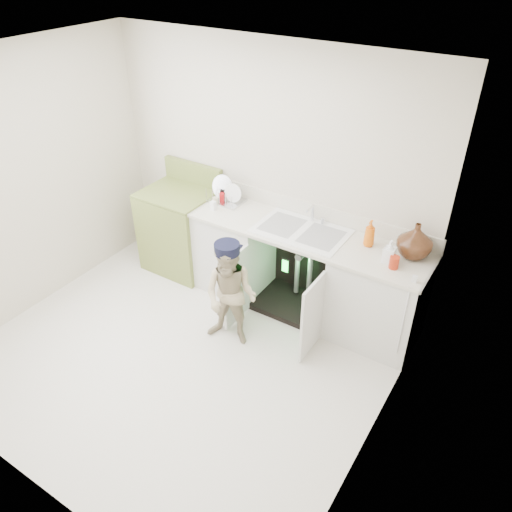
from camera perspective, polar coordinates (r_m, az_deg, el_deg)
The scene contains 5 objects.
ground at distance 4.67m, azimuth -8.62°, elevation -11.32°, with size 3.50×3.50×0.00m, color beige.
room_shell at distance 3.90m, azimuth -10.14°, elevation 1.84°, with size 6.00×5.50×1.26m.
counter_run at distance 4.88m, azimuth 5.29°, elevation -1.51°, with size 2.44×1.02×1.21m.
avocado_stove at distance 5.57m, azimuth -8.55°, elevation 3.12°, with size 0.74×0.65×1.15m.
repair_worker at distance 4.45m, azimuth -2.92°, elevation -4.46°, with size 0.64×0.66×1.05m.
Camera 1 is at (2.33, -2.39, 3.27)m, focal length 35.00 mm.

